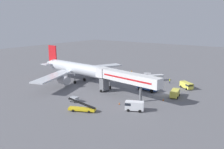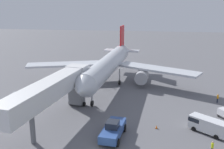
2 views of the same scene
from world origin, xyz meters
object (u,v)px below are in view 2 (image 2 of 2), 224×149
(ground_crew_worker_foreground, at_px, (212,147))
(safety_cone_bravo, at_px, (10,127))
(baggage_cart_near_right, at_px, (15,96))
(safety_cone_alpha, at_px, (156,127))
(pushback_tug, at_px, (113,130))
(ground_crew_worker_midground, at_px, (218,98))
(service_van_far_center, at_px, (207,125))
(jet_bridge, at_px, (55,89))
(airplane_at_gate, at_px, (109,65))

(ground_crew_worker_foreground, height_order, safety_cone_bravo, ground_crew_worker_foreground)
(baggage_cart_near_right, xyz_separation_m, safety_cone_bravo, (5.22, -11.13, -0.48))
(baggage_cart_near_right, distance_m, safety_cone_alpha, 27.96)
(pushback_tug, distance_m, ground_crew_worker_foreground, 12.96)
(ground_crew_worker_midground, bearing_deg, service_van_far_center, -108.45)
(pushback_tug, bearing_deg, safety_cone_alpha, 31.69)
(jet_bridge, bearing_deg, airplane_at_gate, 77.01)
(service_van_far_center, xyz_separation_m, ground_crew_worker_foreground, (-0.39, -5.59, -0.38))
(safety_cone_bravo, bearing_deg, service_van_far_center, 6.52)
(service_van_far_center, relative_size, safety_cone_alpha, 10.16)
(service_van_far_center, bearing_deg, ground_crew_worker_midground, 71.55)
(safety_cone_alpha, bearing_deg, ground_crew_worker_midground, 47.75)
(safety_cone_alpha, bearing_deg, service_van_far_center, -1.01)
(jet_bridge, xyz_separation_m, pushback_tug, (9.44, -3.18, -4.42))
(jet_bridge, bearing_deg, ground_crew_worker_foreground, -13.12)
(safety_cone_alpha, bearing_deg, baggage_cart_near_right, 163.98)
(service_van_far_center, distance_m, safety_cone_bravo, 29.03)
(ground_crew_worker_foreground, xyz_separation_m, safety_cone_alpha, (-6.79, 5.72, -0.61))
(pushback_tug, xyz_separation_m, service_van_far_center, (13.19, 3.59, 0.07))
(airplane_at_gate, relative_size, safety_cone_bravo, 66.71)
(ground_crew_worker_midground, distance_m, safety_cone_bravo, 36.71)
(service_van_far_center, xyz_separation_m, ground_crew_worker_midground, (4.23, 12.68, -0.33))
(safety_cone_alpha, height_order, safety_cone_bravo, safety_cone_bravo)
(ground_crew_worker_midground, bearing_deg, jet_bridge, -154.02)
(pushback_tug, bearing_deg, jet_bridge, 161.37)
(ground_crew_worker_foreground, relative_size, safety_cone_alpha, 3.07)
(baggage_cart_near_right, bearing_deg, ground_crew_worker_foreground, -21.75)
(service_van_far_center, height_order, safety_cone_alpha, service_van_far_center)
(jet_bridge, relative_size, safety_cone_alpha, 41.15)
(pushback_tug, relative_size, ground_crew_worker_foreground, 4.11)
(jet_bridge, bearing_deg, safety_cone_bravo, -155.01)
(baggage_cart_near_right, height_order, safety_cone_alpha, baggage_cart_near_right)
(baggage_cart_near_right, height_order, safety_cone_bravo, baggage_cart_near_right)
(airplane_at_gate, bearing_deg, jet_bridge, -102.99)
(jet_bridge, bearing_deg, baggage_cart_near_right, 144.16)
(airplane_at_gate, bearing_deg, ground_crew_worker_midground, -19.59)
(ground_crew_worker_foreground, relative_size, safety_cone_bravo, 2.74)
(ground_crew_worker_foreground, height_order, ground_crew_worker_midground, ground_crew_worker_midground)
(pushback_tug, relative_size, safety_cone_alpha, 12.61)
(airplane_at_gate, bearing_deg, ground_crew_worker_foreground, -56.30)
(service_van_far_center, height_order, safety_cone_bravo, service_van_far_center)
(airplane_at_gate, relative_size, jet_bridge, 1.81)
(baggage_cart_near_right, bearing_deg, safety_cone_alpha, -16.02)
(airplane_at_gate, xyz_separation_m, safety_cone_alpha, (10.63, -20.39, -4.46))
(pushback_tug, xyz_separation_m, ground_crew_worker_foreground, (12.80, -2.00, -0.31))
(jet_bridge, height_order, pushback_tug, jet_bridge)
(pushback_tug, height_order, ground_crew_worker_midground, pushback_tug)
(pushback_tug, bearing_deg, baggage_cart_near_right, 151.28)
(ground_crew_worker_foreground, bearing_deg, safety_cone_alpha, 139.89)
(baggage_cart_near_right, xyz_separation_m, ground_crew_worker_foreground, (33.66, -13.43, 0.10))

